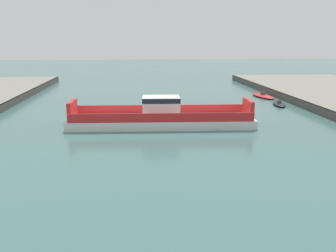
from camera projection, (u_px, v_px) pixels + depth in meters
chain_ferry at (161, 117)px, 47.69m from camera, size 23.62×7.06×3.77m
moored_boat_near_left at (279, 104)px, 62.64m from camera, size 2.45×5.37×0.92m
moored_boat_near_right at (263, 96)px, 71.76m from camera, size 3.49×7.88×0.99m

